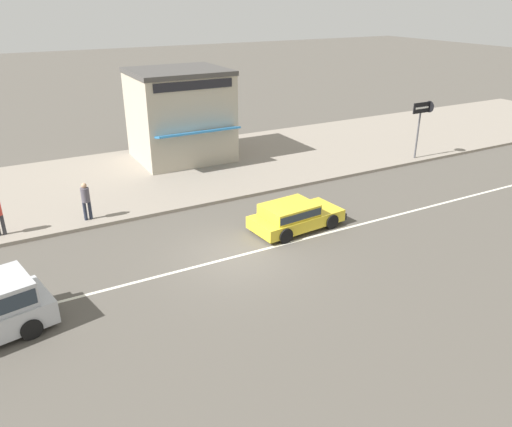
{
  "coord_description": "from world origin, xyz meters",
  "views": [
    {
      "loc": [
        -7.07,
        -14.28,
        8.64
      ],
      "look_at": [
        1.53,
        1.45,
        0.8
      ],
      "focal_mm": 35.0,
      "sensor_mm": 36.0,
      "label": 1
    }
  ],
  "objects_px": {
    "arrow_signboard": "(428,110)",
    "pedestrian_near_clock": "(86,199)",
    "hatchback_yellow_0": "(294,215)",
    "shopfront_corner_warung": "(180,115)"
  },
  "relations": [
    {
      "from": "arrow_signboard",
      "to": "pedestrian_near_clock",
      "type": "xyz_separation_m",
      "value": [
        -18.65,
        0.21,
        -1.75
      ]
    },
    {
      "from": "arrow_signboard",
      "to": "pedestrian_near_clock",
      "type": "distance_m",
      "value": 18.74
    },
    {
      "from": "hatchback_yellow_0",
      "to": "pedestrian_near_clock",
      "type": "distance_m",
      "value": 8.48
    },
    {
      "from": "shopfront_corner_warung",
      "to": "hatchback_yellow_0",
      "type": "bearing_deg",
      "value": -86.76
    },
    {
      "from": "hatchback_yellow_0",
      "to": "arrow_signboard",
      "type": "relative_size",
      "value": 1.25
    },
    {
      "from": "shopfront_corner_warung",
      "to": "arrow_signboard",
      "type": "bearing_deg",
      "value": -27.95
    },
    {
      "from": "hatchback_yellow_0",
      "to": "arrow_signboard",
      "type": "xyz_separation_m",
      "value": [
        11.52,
        4.34,
        2.24
      ]
    },
    {
      "from": "arrow_signboard",
      "to": "pedestrian_near_clock",
      "type": "height_order",
      "value": "arrow_signboard"
    },
    {
      "from": "hatchback_yellow_0",
      "to": "shopfront_corner_warung",
      "type": "distance_m",
      "value": 10.98
    },
    {
      "from": "arrow_signboard",
      "to": "hatchback_yellow_0",
      "type": "bearing_deg",
      "value": -159.36
    }
  ]
}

